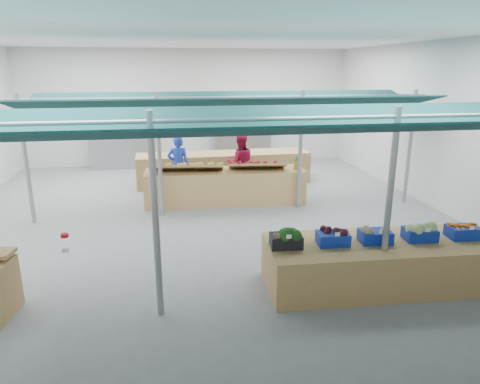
{
  "coord_description": "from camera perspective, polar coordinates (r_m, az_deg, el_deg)",
  "views": [
    {
      "loc": [
        -0.77,
        -9.73,
        3.53
      ],
      "look_at": [
        0.6,
        -1.6,
        1.12
      ],
      "focal_mm": 32.0,
      "sensor_mm": 36.0,
      "label": 1
    }
  ],
  "objects": [
    {
      "name": "pole_ribbon",
      "position": [
        6.98,
        -22.34,
        -5.55
      ],
      "size": [
        0.12,
        0.12,
        0.28
      ],
      "color": "#B60C16",
      "rests_on": "pole_grid"
    },
    {
      "name": "vendor_right",
      "position": [
        12.56,
        0.04,
        3.93
      ],
      "size": [
        0.86,
        0.69,
        1.69
      ],
      "primitive_type": "imported",
      "rotation": [
        0.0,
        0.0,
        3.08
      ],
      "color": "maroon",
      "rests_on": "floor"
    },
    {
      "name": "fruit_counter",
      "position": [
        11.51,
        -1.99,
        0.75
      ],
      "size": [
        4.28,
        1.25,
        0.91
      ],
      "primitive_type": "cube",
      "rotation": [
        0.0,
        0.0,
        -0.06
      ],
      "color": "#986E42",
      "rests_on": "floor"
    },
    {
      "name": "floor",
      "position": [
        10.38,
        -4.77,
        -3.67
      ],
      "size": [
        13.0,
        13.0,
        0.0
      ],
      "primitive_type": "plane",
      "color": "slate",
      "rests_on": "ground"
    },
    {
      "name": "pineapple",
      "position": [
        11.55,
        7.54,
        3.92
      ],
      "size": [
        0.14,
        0.14,
        0.39
      ],
      "rotation": [
        0.0,
        0.0,
        -0.11
      ],
      "color": "#8C6019",
      "rests_on": "fruit_counter"
    },
    {
      "name": "crate_stack",
      "position": [
        8.09,
        26.92,
        -8.99
      ],
      "size": [
        0.54,
        0.38,
        0.64
      ],
      "primitive_type": "cube",
      "rotation": [
        0.0,
        0.0,
        -0.02
      ],
      "color": "#0E2998",
      "rests_on": "floor"
    },
    {
      "name": "back_shelving_right",
      "position": [
        16.17,
        0.39,
        7.27
      ],
      "size": [
        2.0,
        0.5,
        2.0
      ],
      "primitive_type": "cube",
      "color": "#B23F33",
      "rests_on": "floor"
    },
    {
      "name": "hall",
      "position": [
        11.23,
        -5.74,
        11.68
      ],
      "size": [
        13.0,
        13.0,
        13.0
      ],
      "color": "silver",
      "rests_on": "ground"
    },
    {
      "name": "crate_broccoli",
      "position": [
        6.87,
        6.17,
        -6.03
      ],
      "size": [
        0.53,
        0.42,
        0.35
      ],
      "rotation": [
        0.0,
        0.0,
        -0.09
      ],
      "color": "black",
      "rests_on": "veg_counter"
    },
    {
      "name": "back_shelving_left",
      "position": [
        16.02,
        -15.77,
        6.58
      ],
      "size": [
        2.0,
        0.5,
        2.0
      ],
      "primitive_type": "cube",
      "color": "#B23F33",
      "rests_on": "floor"
    },
    {
      "name": "vendor_left",
      "position": [
        12.39,
        -8.21,
        3.59
      ],
      "size": [
        0.64,
        0.44,
        1.69
      ],
      "primitive_type": "imported",
      "rotation": [
        0.0,
        0.0,
        3.08
      ],
      "color": "#1D39BC",
      "rests_on": "floor"
    },
    {
      "name": "crate_cabbage",
      "position": [
        7.7,
        22.88,
        -4.8
      ],
      "size": [
        0.53,
        0.42,
        0.35
      ],
      "rotation": [
        0.0,
        0.0,
        -0.09
      ],
      "color": "#0E2998",
      "rests_on": "veg_counter"
    },
    {
      "name": "veg_counter",
      "position": [
        7.65,
        18.79,
        -8.92
      ],
      "size": [
        4.03,
        1.5,
        0.77
      ],
      "primitive_type": "cube",
      "rotation": [
        0.0,
        0.0,
        -0.04
      ],
      "color": "#986E42",
      "rests_on": "floor"
    },
    {
      "name": "far_counter",
      "position": [
        13.51,
        -2.15,
        3.22
      ],
      "size": [
        5.39,
        1.21,
        0.97
      ],
      "primitive_type": "cube",
      "rotation": [
        0.0,
        0.0,
        0.03
      ],
      "color": "#986E42",
      "rests_on": "floor"
    },
    {
      "name": "crate_carrots",
      "position": [
        8.12,
        27.6,
        -4.68
      ],
      "size": [
        0.53,
        0.42,
        0.29
      ],
      "rotation": [
        0.0,
        0.0,
        -0.09
      ],
      "color": "#0E2998",
      "rests_on": "veg_counter"
    },
    {
      "name": "apple_heap_red",
      "position": [
        11.35,
        2.34,
        3.75
      ],
      "size": [
        1.57,
        0.87,
        0.27
      ],
      "rotation": [
        0.0,
        0.0,
        -0.11
      ],
      "color": "#997247",
      "rests_on": "fruit_counter"
    },
    {
      "name": "crate_celeriac",
      "position": [
        7.35,
        17.6,
        -5.34
      ],
      "size": [
        0.53,
        0.42,
        0.31
      ],
      "rotation": [
        0.0,
        0.0,
        -0.09
      ],
      "color": "#0E2998",
      "rests_on": "veg_counter"
    },
    {
      "name": "crate_beets",
      "position": [
        7.09,
        12.29,
        -5.82
      ],
      "size": [
        0.53,
        0.42,
        0.29
      ],
      "rotation": [
        0.0,
        0.0,
        -0.09
      ],
      "color": "#0E2998",
      "rests_on": "veg_counter"
    },
    {
      "name": "apple_heap_yellow",
      "position": [
        11.23,
        -7.11,
        3.5
      ],
      "size": [
        1.97,
        0.91,
        0.27
      ],
      "rotation": [
        0.0,
        0.0,
        -0.11
      ],
      "color": "#997247",
      "rests_on": "fruit_counter"
    },
    {
      "name": "awnings",
      "position": [
        8.16,
        1.22,
        11.0
      ],
      "size": [
        9.5,
        7.08,
        0.3
      ],
      "color": "#0B302F",
      "rests_on": "pole_grid"
    },
    {
      "name": "pole_grid",
      "position": [
        8.3,
        1.18,
        4.33
      ],
      "size": [
        10.0,
        4.6,
        3.0
      ],
      "color": "gray",
      "rests_on": "floor"
    },
    {
      "name": "sparrow",
      "position": [
        6.68,
        4.99,
        -5.85
      ],
      "size": [
        0.12,
        0.09,
        0.11
      ],
      "rotation": [
        0.0,
        0.0,
        -0.09
      ],
      "color": "brown",
      "rests_on": "crate_broccoli"
    }
  ]
}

